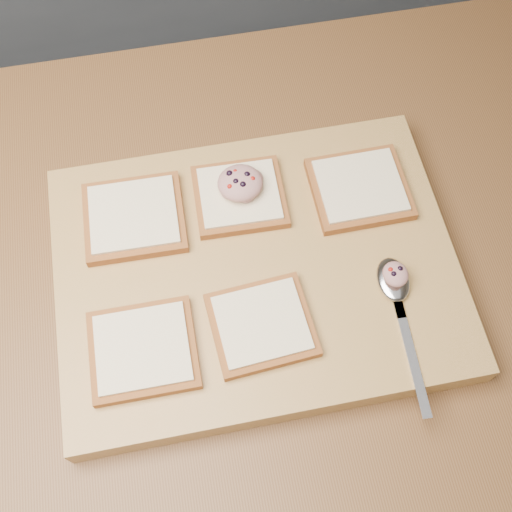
{
  "coord_description": "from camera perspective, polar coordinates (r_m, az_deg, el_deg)",
  "views": [
    {
      "loc": [
        0.03,
        -0.39,
        1.68
      ],
      "look_at": [
        0.09,
        -0.04,
        0.96
      ],
      "focal_mm": 45.0,
      "sensor_mm": 36.0,
      "label": 1
    }
  ],
  "objects": [
    {
      "name": "bread_far_left",
      "position": [
        0.86,
        -10.79,
        3.42
      ],
      "size": [
        0.13,
        0.12,
        0.02
      ],
      "color": "brown",
      "rests_on": "cutting_board"
    },
    {
      "name": "island_counter",
      "position": [
        1.29,
        -4.46,
        -9.35
      ],
      "size": [
        2.0,
        0.8,
        0.9
      ],
      "color": "slate",
      "rests_on": "ground"
    },
    {
      "name": "ground",
      "position": [
        1.73,
        -3.38,
        -13.78
      ],
      "size": [
        4.0,
        4.0,
        0.0
      ],
      "primitive_type": "plane",
      "color": "#515459",
      "rests_on": "ground"
    },
    {
      "name": "tuna_salad_dollop",
      "position": [
        0.85,
        -1.42,
        6.53
      ],
      "size": [
        0.06,
        0.06,
        0.03
      ],
      "color": "tan",
      "rests_on": "bread_far_center"
    },
    {
      "name": "bread_far_center",
      "position": [
        0.86,
        -1.48,
        5.34
      ],
      "size": [
        0.12,
        0.11,
        0.02
      ],
      "color": "brown",
      "rests_on": "cutting_board"
    },
    {
      "name": "spoon_salad",
      "position": [
        0.81,
        12.29,
        -1.58
      ],
      "size": [
        0.03,
        0.04,
        0.02
      ],
      "color": "tan",
      "rests_on": "spoon"
    },
    {
      "name": "cutting_board",
      "position": [
        0.84,
        0.0,
        -1.33
      ],
      "size": [
        0.51,
        0.39,
        0.04
      ],
      "primitive_type": "cube",
      "color": "tan",
      "rests_on": "island_counter"
    },
    {
      "name": "bread_far_right",
      "position": [
        0.88,
        9.19,
        5.97
      ],
      "size": [
        0.13,
        0.12,
        0.02
      ],
      "color": "brown",
      "rests_on": "cutting_board"
    },
    {
      "name": "bread_near_left",
      "position": [
        0.78,
        -10.01,
        -8.21
      ],
      "size": [
        0.13,
        0.12,
        0.02
      ],
      "color": "brown",
      "rests_on": "cutting_board"
    },
    {
      "name": "bread_near_center",
      "position": [
        0.78,
        0.5,
        -6.12
      ],
      "size": [
        0.13,
        0.12,
        0.02
      ],
      "color": "brown",
      "rests_on": "cutting_board"
    },
    {
      "name": "spoon",
      "position": [
        0.82,
        12.31,
        -3.02
      ],
      "size": [
        0.04,
        0.21,
        0.01
      ],
      "color": "silver",
      "rests_on": "cutting_board"
    }
  ]
}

